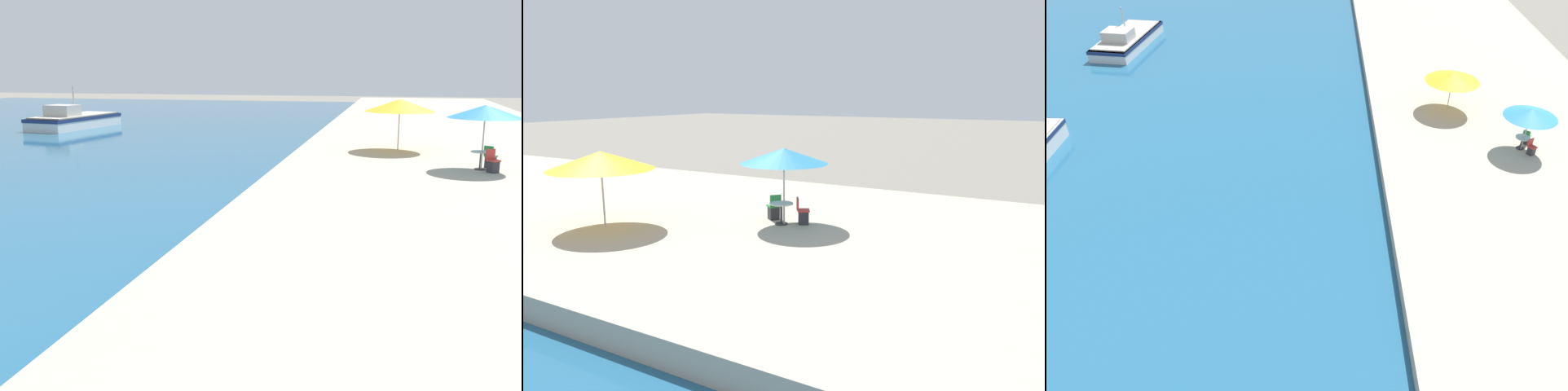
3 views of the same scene
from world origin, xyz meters
TOP-DOWN VIEW (x-y plane):
  - quay_promenade at (8.00, 37.00)m, footprint 16.00×90.00m
  - cafe_umbrella_pink at (8.19, 23.52)m, footprint 2.91×2.91m
  - cafe_umbrella_white at (4.94, 28.50)m, footprint 3.42×3.42m
  - cafe_table at (8.16, 23.61)m, footprint 0.80×0.80m
  - cafe_chair_left at (8.54, 22.99)m, footprint 0.57×0.58m
  - cafe_chair_right at (8.62, 24.17)m, footprint 0.58×0.59m

SIDE VIEW (x-z plane):
  - quay_promenade at x=8.00m, z-range 0.00..0.68m
  - cafe_chair_left at x=8.54m, z-range 0.55..1.46m
  - cafe_chair_right at x=8.62m, z-range 0.55..1.46m
  - cafe_table at x=8.16m, z-range 0.85..1.59m
  - cafe_umbrella_white at x=4.94m, z-range 1.64..4.17m
  - cafe_umbrella_pink at x=8.19m, z-range 1.72..4.31m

